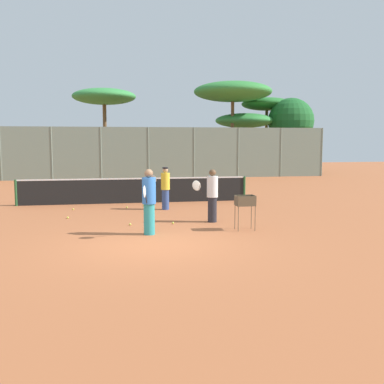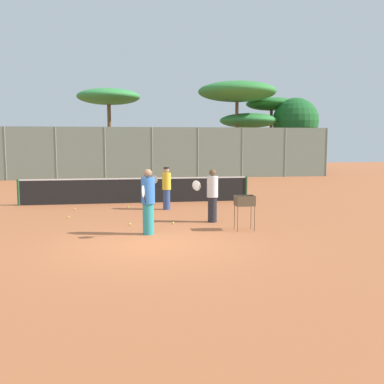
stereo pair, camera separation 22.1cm
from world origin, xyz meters
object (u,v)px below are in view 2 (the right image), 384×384
Objects in this scene: player_red_cap at (148,201)px; player_yellow_shirt at (166,188)px; tennis_net at (137,190)px; parked_car at (212,165)px; player_white_outfit at (212,195)px; ball_cart at (244,204)px.

player_red_cap is 4.63m from player_yellow_shirt.
parked_car is (6.87, 17.13, 0.10)m from tennis_net.
player_yellow_shirt is (1.03, -2.02, 0.29)m from tennis_net.
player_yellow_shirt is at bearing -106.95° from parked_car.
player_yellow_shirt reaches higher than parked_car.
tennis_net is at bearing -73.33° from player_white_outfit.
parked_car reaches higher than ball_cart.
player_yellow_shirt is (1.00, 4.52, -0.10)m from player_red_cap.
tennis_net is 5.96× the size of player_yellow_shirt.
player_yellow_shirt is at bearing -175.53° from player_red_cap.
player_yellow_shirt is at bearing 112.50° from ball_cart.
player_red_cap is (-2.18, -1.59, 0.07)m from player_white_outfit.
ball_cart is at bearing 109.33° from player_red_cap.
player_white_outfit is at bearing -101.93° from parked_car.
tennis_net is 5.43m from player_white_outfit.
player_white_outfit is 0.41× the size of parked_car.
tennis_net is 5.25× the size of player_red_cap.
parked_car is (4.01, 23.55, -0.13)m from ball_cart.
player_white_outfit is 0.93× the size of player_red_cap.
tennis_net is 5.65× the size of player_white_outfit.
tennis_net is at bearing -30.19° from player_yellow_shirt.
player_red_cap is (0.02, -6.54, 0.39)m from tennis_net.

